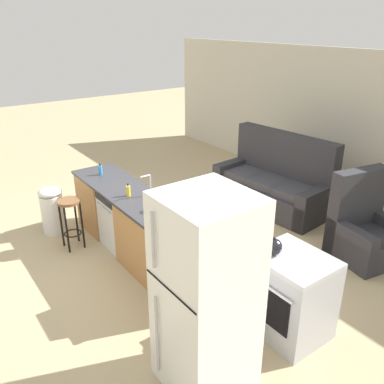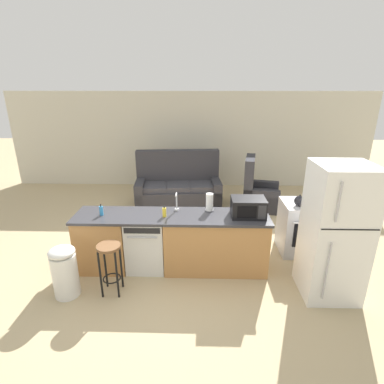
{
  "view_description": "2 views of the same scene",
  "coord_description": "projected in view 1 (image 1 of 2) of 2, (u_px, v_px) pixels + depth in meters",
  "views": [
    {
      "loc": [
        4.52,
        -2.26,
        3.05
      ],
      "look_at": [
        0.74,
        0.47,
        1.06
      ],
      "focal_mm": 38.0,
      "sensor_mm": 36.0,
      "label": 1
    },
    {
      "loc": [
        0.57,
        -4.11,
        2.75
      ],
      "look_at": [
        0.45,
        0.35,
        1.15
      ],
      "focal_mm": 28.0,
      "sensor_mm": 36.0,
      "label": 2
    }
  ],
  "objects": [
    {
      "name": "stove_range",
      "position": [
        290.0,
        295.0,
        4.15
      ],
      "size": [
        0.76,
        0.68,
        0.9
      ],
      "color": "#A8AAB2",
      "rests_on": "ground_plane"
    },
    {
      "name": "dish_soap_bottle",
      "position": [
        100.0,
        170.0,
        6.05
      ],
      "size": [
        0.06,
        0.06,
        0.18
      ],
      "color": "#338CCC",
      "rests_on": "kitchen_counter"
    },
    {
      "name": "microwave",
      "position": [
        186.0,
        220.0,
        4.41
      ],
      "size": [
        0.5,
        0.37,
        0.28
      ],
      "color": "black",
      "rests_on": "kitchen_counter"
    },
    {
      "name": "wall_back",
      "position": [
        345.0,
        124.0,
        7.32
      ],
      "size": [
        10.0,
        0.06,
        2.6
      ],
      "color": "beige",
      "rests_on": "ground_plane"
    },
    {
      "name": "trash_bin",
      "position": [
        52.0,
        210.0,
        6.17
      ],
      "size": [
        0.35,
        0.35,
        0.74
      ],
      "color": "white",
      "rests_on": "ground_plane"
    },
    {
      "name": "kettle",
      "position": [
        274.0,
        247.0,
        4.0
      ],
      "size": [
        0.21,
        0.17,
        0.19
      ],
      "color": "black",
      "rests_on": "stove_range"
    },
    {
      "name": "refrigerator",
      "position": [
        206.0,
        297.0,
        3.37
      ],
      "size": [
        0.72,
        0.73,
        1.84
      ],
      "color": "white",
      "rests_on": "ground_plane"
    },
    {
      "name": "ground_plane",
      "position": [
        135.0,
        251.0,
        5.78
      ],
      "size": [
        24.0,
        24.0,
        0.0
      ],
      "primitive_type": "plane",
      "color": "tan"
    },
    {
      "name": "couch",
      "position": [
        275.0,
        184.0,
        7.08
      ],
      "size": [
        2.07,
        1.07,
        1.27
      ],
      "color": "#2D2D33",
      "rests_on": "ground_plane"
    },
    {
      "name": "dishwasher",
      "position": [
        125.0,
        219.0,
        5.8
      ],
      "size": [
        0.58,
        0.61,
        0.84
      ],
      "color": "silver",
      "rests_on": "ground_plane"
    },
    {
      "name": "paper_towel_roll",
      "position": [
        172.0,
        199.0,
        4.93
      ],
      "size": [
        0.14,
        0.14,
        0.28
      ],
      "color": "#4C4C51",
      "rests_on": "kitchen_counter"
    },
    {
      "name": "armchair",
      "position": [
        364.0,
        232.0,
        5.58
      ],
      "size": [
        0.95,
        0.99,
        1.2
      ],
      "color": "#2D2D33",
      "rests_on": "ground_plane"
    },
    {
      "name": "kitchen_counter",
      "position": [
        142.0,
        232.0,
        5.44
      ],
      "size": [
        2.94,
        0.66,
        0.9
      ],
      "color": "#B77F47",
      "rests_on": "ground_plane"
    },
    {
      "name": "bar_stool",
      "position": [
        70.0,
        213.0,
        5.7
      ],
      "size": [
        0.32,
        0.32,
        0.74
      ],
      "color": "brown",
      "rests_on": "ground_plane"
    },
    {
      "name": "soap_bottle",
      "position": [
        128.0,
        191.0,
        5.33
      ],
      "size": [
        0.06,
        0.06,
        0.18
      ],
      "color": "yellow",
      "rests_on": "kitchen_counter"
    },
    {
      "name": "sink_faucet",
      "position": [
        149.0,
        187.0,
        5.3
      ],
      "size": [
        0.07,
        0.18,
        0.3
      ],
      "color": "silver",
      "rests_on": "kitchen_counter"
    }
  ]
}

